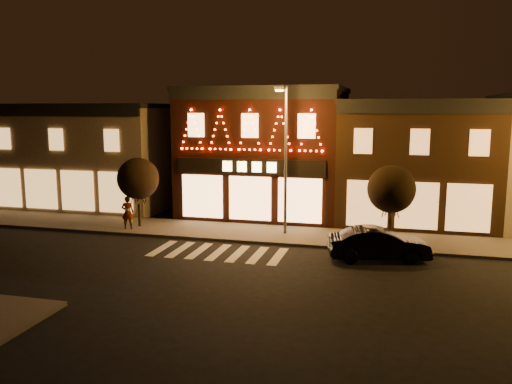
% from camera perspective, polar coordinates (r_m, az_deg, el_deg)
% --- Properties ---
extents(ground, '(120.00, 120.00, 0.00)m').
position_cam_1_polar(ground, '(22.28, -7.47, -9.24)').
color(ground, black).
rests_on(ground, ground).
extents(sidewalk_far, '(44.00, 4.00, 0.15)m').
position_cam_1_polar(sidewalk_far, '(29.06, 2.15, -4.65)').
color(sidewalk_far, '#47423D').
rests_on(sidewalk_far, ground).
extents(building_left, '(12.20, 8.28, 7.30)m').
position_cam_1_polar(building_left, '(39.75, -17.50, 3.89)').
color(building_left, '#6D5D4D').
rests_on(building_left, ground).
extents(building_pulp, '(10.20, 8.34, 8.30)m').
position_cam_1_polar(building_pulp, '(34.61, 1.09, 4.44)').
color(building_pulp, black).
rests_on(building_pulp, ground).
extents(building_right_a, '(9.20, 8.28, 7.50)m').
position_cam_1_polar(building_right_a, '(33.75, 17.00, 3.24)').
color(building_right_a, '#382413').
rests_on(building_right_a, ground).
extents(streetlamp_mid, '(0.50, 1.82, 7.98)m').
position_cam_1_polar(streetlamp_mid, '(28.08, 3.16, 4.70)').
color(streetlamp_mid, '#59595E').
rests_on(streetlamp_mid, sidewalk_far).
extents(tree_left, '(2.41, 2.41, 4.03)m').
position_cam_1_polar(tree_left, '(30.96, -12.74, 1.43)').
color(tree_left, black).
rests_on(tree_left, sidewalk_far).
extents(tree_right, '(2.41, 2.41, 4.03)m').
position_cam_1_polar(tree_right, '(27.10, 14.56, 0.29)').
color(tree_right, black).
rests_on(tree_right, sidewalk_far).
extents(dark_sedan, '(4.88, 2.64, 1.53)m').
position_cam_1_polar(dark_sedan, '(24.98, 13.23, -5.56)').
color(dark_sedan, black).
rests_on(dark_sedan, ground).
extents(pedestrian, '(0.80, 0.64, 1.91)m').
position_cam_1_polar(pedestrian, '(30.75, -13.82, -2.18)').
color(pedestrian, gray).
rests_on(pedestrian, sidewalk_far).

